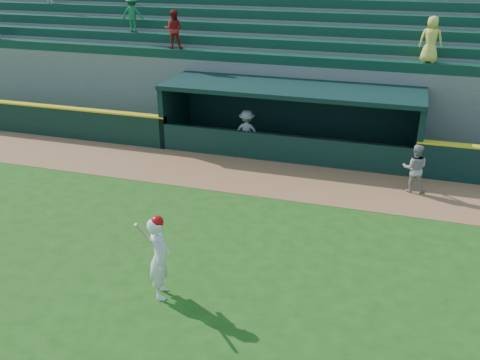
% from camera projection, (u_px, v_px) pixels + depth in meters
% --- Properties ---
extents(ground, '(120.00, 120.00, 0.00)m').
position_uv_depth(ground, '(221.00, 251.00, 13.44)').
color(ground, '#1E4C13').
rests_on(ground, ground).
extents(warning_track, '(40.00, 3.00, 0.01)m').
position_uv_depth(warning_track, '(270.00, 178.00, 17.73)').
color(warning_track, '#905F39').
rests_on(warning_track, ground).
extents(dugout_player_front, '(0.77, 0.61, 1.55)m').
position_uv_depth(dugout_player_front, '(415.00, 168.00, 16.49)').
color(dugout_player_front, '#9B9B96').
rests_on(dugout_player_front, ground).
extents(dugout_player_inside, '(1.12, 0.74, 1.62)m').
position_uv_depth(dugout_player_inside, '(247.00, 132.00, 19.71)').
color(dugout_player_inside, '#9C9C97').
rests_on(dugout_player_inside, ground).
extents(dugout, '(9.40, 2.80, 2.46)m').
position_uv_depth(dugout, '(292.00, 114.00, 19.91)').
color(dugout, slate).
rests_on(dugout, ground).
extents(stands, '(34.50, 6.29, 7.51)m').
position_uv_depth(stands, '(314.00, 63.00, 23.50)').
color(stands, slate).
rests_on(stands, ground).
extents(batter_at_plate, '(0.65, 0.87, 1.95)m').
position_uv_depth(batter_at_plate, '(159.00, 257.00, 11.38)').
color(batter_at_plate, white).
rests_on(batter_at_plate, ground).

